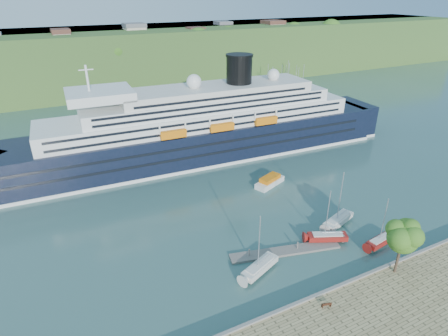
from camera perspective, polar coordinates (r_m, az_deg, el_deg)
The scene contains 12 objects.
ground at distance 58.77m, azimuth 16.07°, elevation -17.87°, with size 400.00×400.00×0.00m, color #325954.
far_hillside at distance 179.47m, azimuth -16.68°, elevation 15.74°, with size 400.00×50.00×24.00m, color #2F5321.
quay_coping at distance 57.90m, azimuth 16.35°, elevation -17.15°, with size 220.00×0.50×0.30m, color slate.
cruise_ship at distance 93.21m, azimuth -4.44°, elevation 8.80°, with size 113.04×16.46×25.39m, color black, non-canonical shape.
park_bench at distance 54.95m, azimuth 15.34°, elevation -19.37°, with size 1.39×0.57×0.89m, color #452313, non-canonical shape.
promenade_tree at distance 61.20m, azimuth 25.39°, elevation -10.54°, with size 5.93×5.93×9.82m, color #316A1B, non-canonical shape.
floating_pontoon at distance 64.42m, azimuth 9.33°, elevation -12.38°, with size 18.83×2.30×0.42m, color gray, non-canonical shape.
sailboat_white_near at distance 57.09m, azimuth 5.67°, elevation -11.72°, with size 7.73×2.15×9.99m, color silver, non-canonical shape.
sailboat_red at distance 65.78m, azimuth 15.86°, elevation -7.35°, with size 7.42×2.06×9.58m, color maroon, non-canonical shape.
sailboat_white_far at distance 70.50m, azimuth 17.43°, elevation -4.73°, with size 8.19×2.28×10.58m, color silver, non-canonical shape.
tender_launch at distance 83.74m, azimuth 7.00°, elevation -1.93°, with size 7.81×2.67×2.16m, color orange, non-canonical shape.
sailboat_extra at distance 68.17m, azimuth 23.31°, elevation -7.72°, with size 6.87×1.91×8.87m, color maroon, non-canonical shape.
Camera 1 is at (-32.11, -29.43, 39.46)m, focal length 30.00 mm.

